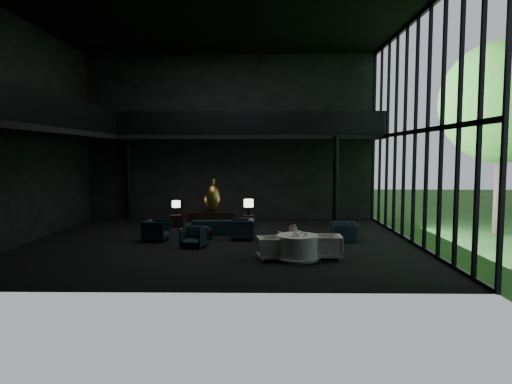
{
  "coord_description": "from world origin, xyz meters",
  "views": [
    {
      "loc": [
        1.54,
        -16.32,
        3.22
      ],
      "look_at": [
        1.3,
        0.5,
        1.8
      ],
      "focal_mm": 32.0,
      "sensor_mm": 36.0,
      "label": 1
    }
  ],
  "objects_px": {
    "table_lamp_right": "(249,204)",
    "dining_chair_west": "(271,247)",
    "window_armchair": "(344,229)",
    "side_table_left": "(176,221)",
    "dining_table": "(297,249)",
    "lounge_armchair_east": "(242,227)",
    "sofa": "(213,224)",
    "dining_chair_east": "(328,245)",
    "bronze_urn": "(212,197)",
    "side_table_right": "(249,221)",
    "dining_chair_north": "(293,241)",
    "table_lamp_left": "(176,205)",
    "coffee_table": "(200,234)",
    "console": "(212,219)",
    "lounge_armchair_west": "(156,228)",
    "lounge_armchair_south": "(194,236)",
    "child": "(293,230)"
  },
  "relations": [
    {
      "from": "window_armchair",
      "to": "side_table_left",
      "type": "bearing_deg",
      "value": -115.17
    },
    {
      "from": "dining_table",
      "to": "lounge_armchair_east",
      "type": "bearing_deg",
      "value": 119.61
    },
    {
      "from": "window_armchair",
      "to": "coffee_table",
      "type": "height_order",
      "value": "window_armchair"
    },
    {
      "from": "dining_chair_west",
      "to": "lounge_armchair_west",
      "type": "bearing_deg",
      "value": 45.6
    },
    {
      "from": "coffee_table",
      "to": "child",
      "type": "distance_m",
      "value": 4.13
    },
    {
      "from": "side_table_right",
      "to": "sofa",
      "type": "distance_m",
      "value": 2.26
    },
    {
      "from": "table_lamp_left",
      "to": "coffee_table",
      "type": "xyz_separation_m",
      "value": [
        1.44,
        -2.83,
        -0.8
      ]
    },
    {
      "from": "side_table_left",
      "to": "window_armchair",
      "type": "height_order",
      "value": "window_armchair"
    },
    {
      "from": "console",
      "to": "table_lamp_right",
      "type": "distance_m",
      "value": 1.74
    },
    {
      "from": "bronze_urn",
      "to": "child",
      "type": "bearing_deg",
      "value": -58.49
    },
    {
      "from": "table_lamp_right",
      "to": "window_armchair",
      "type": "xyz_separation_m",
      "value": [
        3.64,
        -3.06,
        -0.6
      ]
    },
    {
      "from": "side_table_right",
      "to": "dining_chair_east",
      "type": "relative_size",
      "value": 0.62
    },
    {
      "from": "bronze_urn",
      "to": "dining_chair_north",
      "type": "height_order",
      "value": "bronze_urn"
    },
    {
      "from": "side_table_right",
      "to": "dining_chair_north",
      "type": "bearing_deg",
      "value": -72.37
    },
    {
      "from": "dining_chair_north",
      "to": "dining_chair_east",
      "type": "relative_size",
      "value": 0.83
    },
    {
      "from": "lounge_armchair_south",
      "to": "dining_chair_north",
      "type": "bearing_deg",
      "value": 3.6
    },
    {
      "from": "lounge_armchair_east",
      "to": "lounge_armchair_south",
      "type": "xyz_separation_m",
      "value": [
        -1.61,
        -1.45,
        -0.08
      ]
    },
    {
      "from": "dining_chair_east",
      "to": "side_table_left",
      "type": "bearing_deg",
      "value": -134.58
    },
    {
      "from": "console",
      "to": "dining_chair_north",
      "type": "relative_size",
      "value": 3.01
    },
    {
      "from": "console",
      "to": "lounge_armchair_west",
      "type": "height_order",
      "value": "lounge_armchair_west"
    },
    {
      "from": "lounge_armchair_west",
      "to": "coffee_table",
      "type": "relative_size",
      "value": 1.17
    },
    {
      "from": "sofa",
      "to": "dining_chair_north",
      "type": "bearing_deg",
      "value": 128.82
    },
    {
      "from": "window_armchair",
      "to": "lounge_armchair_west",
      "type": "bearing_deg",
      "value": -89.86
    },
    {
      "from": "table_lamp_right",
      "to": "dining_table",
      "type": "bearing_deg",
      "value": -74.66
    },
    {
      "from": "side_table_right",
      "to": "coffee_table",
      "type": "height_order",
      "value": "side_table_right"
    },
    {
      "from": "table_lamp_left",
      "to": "lounge_armchair_east",
      "type": "height_order",
      "value": "table_lamp_left"
    },
    {
      "from": "console",
      "to": "child",
      "type": "bearing_deg",
      "value": -57.59
    },
    {
      "from": "lounge_armchair_west",
      "to": "dining_table",
      "type": "height_order",
      "value": "lounge_armchair_west"
    },
    {
      "from": "side_table_left",
      "to": "child",
      "type": "bearing_deg",
      "value": -46.49
    },
    {
      "from": "side_table_right",
      "to": "child",
      "type": "xyz_separation_m",
      "value": [
        1.6,
        -5.08,
        0.47
      ]
    },
    {
      "from": "dining_chair_west",
      "to": "table_lamp_right",
      "type": "bearing_deg",
      "value": -1.7
    },
    {
      "from": "table_lamp_right",
      "to": "window_armchair",
      "type": "bearing_deg",
      "value": -40.04
    },
    {
      "from": "window_armchair",
      "to": "dining_table",
      "type": "xyz_separation_m",
      "value": [
        -1.97,
        -3.02,
        -0.1
      ]
    },
    {
      "from": "lounge_armchair_south",
      "to": "dining_chair_east",
      "type": "xyz_separation_m",
      "value": [
        4.38,
        -1.64,
        0.03
      ]
    },
    {
      "from": "window_armchair",
      "to": "dining_chair_east",
      "type": "bearing_deg",
      "value": -20.42
    },
    {
      "from": "table_lamp_right",
      "to": "dining_chair_north",
      "type": "height_order",
      "value": "table_lamp_right"
    },
    {
      "from": "table_lamp_left",
      "to": "dining_chair_north",
      "type": "height_order",
      "value": "table_lamp_left"
    },
    {
      "from": "window_armchair",
      "to": "dining_chair_north",
      "type": "bearing_deg",
      "value": -47.37
    },
    {
      "from": "sofa",
      "to": "dining_chair_east",
      "type": "height_order",
      "value": "dining_chair_east"
    },
    {
      "from": "bronze_urn",
      "to": "side_table_right",
      "type": "height_order",
      "value": "bronze_urn"
    },
    {
      "from": "table_lamp_right",
      "to": "dining_chair_west",
      "type": "xyz_separation_m",
      "value": [
        0.86,
        -6.11,
        -0.64
      ]
    },
    {
      "from": "table_lamp_right",
      "to": "lounge_armchair_east",
      "type": "relative_size",
      "value": 0.73
    },
    {
      "from": "dining_chair_west",
      "to": "dining_table",
      "type": "bearing_deg",
      "value": -97.96
    },
    {
      "from": "sofa",
      "to": "coffee_table",
      "type": "bearing_deg",
      "value": 65.78
    },
    {
      "from": "console",
      "to": "table_lamp_left",
      "type": "relative_size",
      "value": 3.5
    },
    {
      "from": "table_lamp_right",
      "to": "lounge_armchair_west",
      "type": "xyz_separation_m",
      "value": [
        -3.32,
        -3.22,
        -0.55
      ]
    },
    {
      "from": "lounge_armchair_west",
      "to": "window_armchair",
      "type": "distance_m",
      "value": 6.97
    },
    {
      "from": "bronze_urn",
      "to": "table_lamp_left",
      "type": "relative_size",
      "value": 2.34
    },
    {
      "from": "bronze_urn",
      "to": "lounge_armchair_east",
      "type": "xyz_separation_m",
      "value": [
        1.45,
        -3.04,
        -0.82
      ]
    },
    {
      "from": "lounge_armchair_west",
      "to": "dining_chair_east",
      "type": "xyz_separation_m",
      "value": [
        5.94,
        -2.76,
        -0.06
      ]
    }
  ]
}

